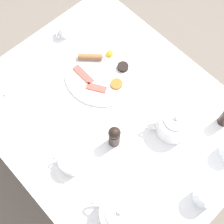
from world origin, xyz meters
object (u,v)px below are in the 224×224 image
Objects in this scene: creamer_jug at (65,30)px; salt_grinder at (114,136)px; teapot_near at (119,214)px; water_glass_tall at (206,195)px; napkin_folded at (28,68)px; knife_by_plate at (46,117)px; teapot_far at (174,124)px; breakfast_plate at (103,71)px; teacup_with_saucer_left at (72,163)px; fork_by_plate at (100,17)px.

creamer_jug is 0.54m from salt_grinder.
water_glass_tall is at bearing 33.06° from teapot_near.
creamer_jug is (-0.35, -0.70, -0.02)m from teapot_near.
knife_by_plate is (0.08, 0.22, -0.00)m from napkin_folded.
creamer_jug is 0.71× the size of salt_grinder.
knife_by_plate is (0.32, -0.36, -0.04)m from teapot_far.
teapot_near is 2.15× the size of water_glass_tall.
water_glass_tall is 0.36m from salt_grinder.
breakfast_plate reaches higher than napkin_folded.
teapot_near is (0.34, 0.45, 0.04)m from breakfast_plate.
teacup_with_saucer_left reaches higher than napkin_folded.
knife_by_plate is (0.21, -0.60, -0.04)m from water_glass_tall.
water_glass_tall is at bearing 122.57° from teacup_with_saucer_left.
teacup_with_saucer_left reaches higher than breakfast_plate.
creamer_jug is (-0.35, -0.46, -0.00)m from teacup_with_saucer_left.
knife_by_plate is at bearing -0.49° from breakfast_plate.
creamer_jug is at bearing -92.93° from breakfast_plate.
creamer_jug reaches higher than breakfast_plate.
knife_by_plate is at bearing -101.83° from teacup_with_saucer_left.
napkin_folded is 0.91× the size of fork_by_plate.
water_glass_tall is (-0.25, 0.15, 0.00)m from teapot_near.
fork_by_plate is at bearing 179.44° from napkin_folded.
teapot_far is 0.61m from creamer_jug.
breakfast_plate is at bearing 132.65° from teapot_far.
creamer_jug is (0.01, -0.61, -0.02)m from teapot_far.
salt_grinder is at bearing 69.69° from creamer_jug.
teapot_near is 0.29m from water_glass_tall.
breakfast_plate is at bearing 179.51° from knife_by_plate.
teapot_near reaches higher than creamer_jug.
napkin_folded is 0.40m from fork_by_plate.
teapot_near reaches higher than water_glass_tall.
teapot_far is 0.48m from knife_by_plate.
creamer_jug is 0.50× the size of fork_by_plate.
napkin_folded is at bearing -0.56° from fork_by_plate.
teapot_near is 2.36× the size of creamer_jug.
breakfast_plate is 0.30m from knife_by_plate.
napkin_folded is at bearing -106.16° from teacup_with_saucer_left.
teapot_far is at bearing 157.78° from teacup_with_saucer_left.
breakfast_plate is 1.83× the size of teapot_far.
knife_by_plate is at bearing 39.05° from creamer_jug.
breakfast_plate is 0.31m from salt_grinder.
salt_grinder reaches higher than breakfast_plate.
salt_grinder reaches higher than napkin_folded.
napkin_folded is at bearing -45.99° from breakfast_plate.
teacup_with_saucer_left is at bearing 73.84° from napkin_folded.
teapot_far reaches higher than teacup_with_saucer_left.
creamer_jug is 0.40m from knife_by_plate.
fork_by_plate and knife_by_plate have the same top height.
teapot_near is at bearing -126.87° from teapot_far.
napkin_folded is at bearing -110.17° from knife_by_plate.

